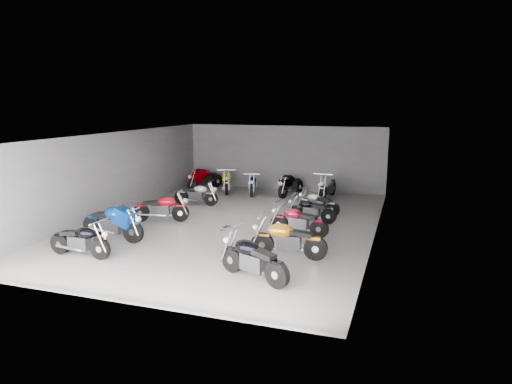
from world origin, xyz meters
TOP-DOWN VIEW (x-y plane):
  - ground at (0.00, 0.00)m, footprint 14.00×14.00m
  - wall_back at (0.00, 7.00)m, footprint 10.00×0.10m
  - wall_left at (-5.00, 0.00)m, footprint 0.10×14.00m
  - wall_right at (5.00, 0.00)m, footprint 0.10×14.00m
  - ceiling at (0.00, 0.00)m, footprint 10.00×14.00m
  - drain_grate at (0.00, -0.50)m, footprint 0.32×0.32m
  - motorcycle_left_a at (-2.81, -4.74)m, footprint 2.02×0.40m
  - motorcycle_left_b at (-2.91, -3.06)m, footprint 2.37×0.53m
  - motorcycle_left_d at (-2.63, -0.55)m, footprint 2.05×0.81m
  - motorcycle_left_f at (-2.60, 2.36)m, footprint 1.97×0.41m
  - motorcycle_right_a at (2.39, -4.78)m, footprint 2.06×1.04m
  - motorcycle_right_b at (2.81, -2.94)m, footprint 2.21×0.47m
  - motorcycle_right_d at (2.58, -0.69)m, footprint 2.03×0.48m
  - motorcycle_right_e at (2.62, 1.14)m, footprint 1.86×0.40m
  - motorcycle_right_f at (2.63, 2.41)m, footprint 1.79×0.72m
  - motorcycle_back_a at (-3.79, 5.75)m, footprint 1.06×2.10m
  - motorcycle_back_b at (-2.43, 5.41)m, footprint 0.94×2.13m
  - motorcycle_back_c at (-1.07, 5.32)m, footprint 0.65×1.96m
  - motorcycle_back_d at (0.75, 5.50)m, footprint 0.70×2.13m
  - motorcycle_back_e at (2.50, 5.45)m, footprint 0.51×2.30m

SIDE VIEW (x-z plane):
  - ground at x=0.00m, z-range 0.00..0.00m
  - drain_grate at x=0.00m, z-range 0.00..0.01m
  - motorcycle_right_f at x=2.63m, z-range 0.04..0.85m
  - motorcycle_right_e at x=2.62m, z-range 0.04..0.85m
  - motorcycle_left_f at x=-2.60m, z-range 0.04..0.90m
  - motorcycle_back_c at x=-1.07m, z-range 0.04..0.92m
  - motorcycle_left_a at x=-2.81m, z-range 0.04..0.93m
  - motorcycle_right_d at x=2.58m, z-range 0.04..0.93m
  - motorcycle_left_d at x=-2.63m, z-range 0.04..0.98m
  - motorcycle_back_d at x=0.75m, z-range 0.04..1.00m
  - motorcycle_right_a at x=2.39m, z-range 0.04..1.01m
  - motorcycle_right_b at x=2.81m, z-range 0.04..1.01m
  - motorcycle_back_b at x=-2.43m, z-range 0.04..1.02m
  - motorcycle_back_a at x=-3.79m, z-range 0.05..1.03m
  - motorcycle_back_e at x=2.50m, z-range 0.05..1.06m
  - motorcycle_left_b at x=-2.91m, z-range 0.05..1.09m
  - wall_back at x=0.00m, z-range 0.00..3.20m
  - wall_left at x=-5.00m, z-range 0.00..3.20m
  - wall_right at x=5.00m, z-range 0.00..3.20m
  - ceiling at x=0.00m, z-range 3.20..3.24m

